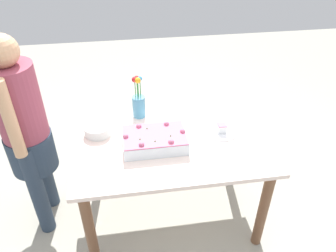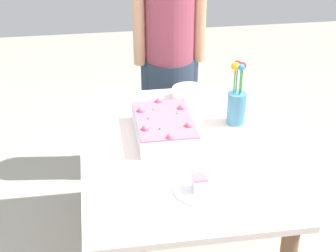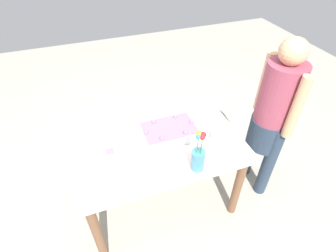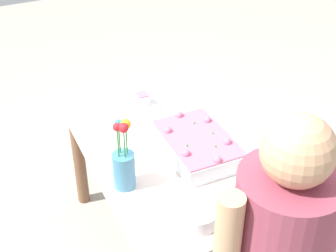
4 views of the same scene
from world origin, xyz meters
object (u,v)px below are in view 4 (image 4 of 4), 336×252
Objects in this scene: sheet_cake at (197,145)px; flower_vase at (124,164)px; cake_knife at (193,91)px; fruit_bowl at (196,213)px; serving_plate_with_slice at (143,103)px.

sheet_cake is 1.26× the size of flower_vase.
sheet_cake is at bearing -117.32° from cake_knife.
sheet_cake is 0.56m from cake_knife.
sheet_cake is 2.18× the size of fruit_bowl.
flower_vase reaches higher than sheet_cake.
flower_vase reaches higher than cake_knife.
serving_plate_with_slice is 0.87m from fruit_bowl.
sheet_cake reaches higher than serving_plate_with_slice.
serving_plate_with_slice is at bearing -8.27° from fruit_bowl.
serving_plate_with_slice is at bearing -28.84° from flower_vase.
serving_plate_with_slice is at bearing -178.30° from cake_knife.
fruit_bowl is at bearing -118.38° from cake_knife.
fruit_bowl reaches higher than cake_knife.
flower_vase is 0.36m from fruit_bowl.
flower_vase is 1.72× the size of fruit_bowl.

